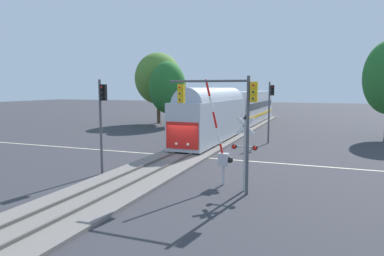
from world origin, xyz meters
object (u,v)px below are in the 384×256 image
(crossing_signal_mast, at_px, (245,145))
(traffic_signal_near_right, at_px, (225,105))
(pine_left_background, at_px, (158,79))
(commuter_train, at_px, (237,109))
(oak_behind_train, at_px, (168,88))
(traffic_signal_median, at_px, (102,111))
(crossing_gate_near, at_px, (223,151))
(traffic_signal_far_side, at_px, (270,103))

(crossing_signal_mast, relative_size, traffic_signal_near_right, 0.67)
(pine_left_background, bearing_deg, commuter_train, -18.81)
(oak_behind_train, bearing_deg, traffic_signal_median, -73.61)
(crossing_signal_mast, bearing_deg, crossing_gate_near, 152.49)
(crossing_gate_near, bearing_deg, oak_behind_train, 120.75)
(commuter_train, bearing_deg, pine_left_background, 161.19)
(crossing_gate_near, height_order, traffic_signal_far_side, traffic_signal_far_side)
(crossing_signal_mast, distance_m, pine_left_background, 36.59)
(crossing_gate_near, distance_m, oak_behind_train, 30.39)
(crossing_signal_mast, height_order, traffic_signal_far_side, traffic_signal_far_side)
(traffic_signal_median, bearing_deg, crossing_signal_mast, -2.35)
(crossing_gate_near, distance_m, pine_left_background, 35.29)
(traffic_signal_far_side, bearing_deg, crossing_gate_near, -91.13)
(crossing_gate_near, height_order, oak_behind_train, oak_behind_train)
(crossing_signal_mast, bearing_deg, traffic_signal_near_right, -146.73)
(oak_behind_train, bearing_deg, crossing_gate_near, -59.25)
(crossing_gate_near, xyz_separation_m, oak_behind_train, (-15.43, 25.93, 3.58))
(crossing_gate_near, bearing_deg, commuter_train, 101.77)
(crossing_gate_near, xyz_separation_m, traffic_signal_near_right, (0.49, -1.35, 2.64))
(traffic_signal_near_right, bearing_deg, oak_behind_train, 120.26)
(crossing_gate_near, bearing_deg, crossing_signal_mast, -27.51)
(crossing_gate_near, relative_size, traffic_signal_near_right, 0.98)
(crossing_gate_near, relative_size, crossing_signal_mast, 1.47)
(crossing_signal_mast, distance_m, traffic_signal_median, 9.24)
(commuter_train, distance_m, traffic_signal_far_side, 10.74)
(traffic_signal_near_right, bearing_deg, crossing_signal_mast, 33.27)
(crossing_signal_mast, distance_m, oak_behind_train, 31.69)
(crossing_signal_mast, bearing_deg, pine_left_background, 123.53)
(traffic_signal_far_side, bearing_deg, traffic_signal_median, -116.32)
(crossing_signal_mast, height_order, traffic_signal_median, traffic_signal_median)
(traffic_signal_near_right, distance_m, pine_left_background, 36.41)
(traffic_signal_near_right, xyz_separation_m, pine_left_background, (-19.14, 30.89, 2.32))
(traffic_signal_near_right, height_order, pine_left_background, pine_left_background)
(traffic_signal_median, xyz_separation_m, oak_behind_train, (-7.74, 26.30, 1.52))
(traffic_signal_near_right, xyz_separation_m, traffic_signal_far_side, (-0.17, 17.17, -0.54))
(commuter_train, xyz_separation_m, pine_left_background, (-13.45, 4.58, 4.09))
(pine_left_background, height_order, oak_behind_train, pine_left_background)
(oak_behind_train, bearing_deg, traffic_signal_near_right, -59.74)
(traffic_signal_near_right, relative_size, traffic_signal_far_side, 1.00)
(crossing_signal_mast, relative_size, traffic_signal_far_side, 0.67)
(commuter_train, relative_size, traffic_signal_far_side, 6.57)
(commuter_train, distance_m, pine_left_background, 14.79)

